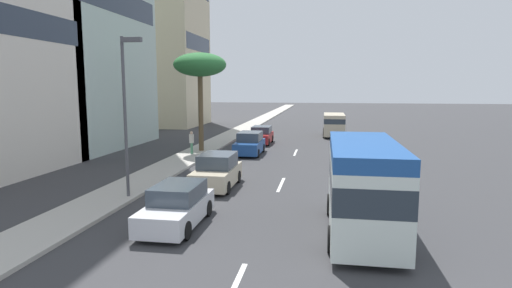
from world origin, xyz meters
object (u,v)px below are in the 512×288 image
at_px(car_third, 261,135).
at_px(car_fifth, 250,144).
at_px(minibus_fourth, 363,184).
at_px(pedestrian_near_lamp, 192,141).
at_px(van_second, 334,124).
at_px(car_sixth, 177,206).
at_px(street_lamp, 127,100).
at_px(car_lead, 217,172).
at_px(palm_tree, 200,66).

height_order(car_third, car_fifth, car_fifth).
height_order(minibus_fourth, pedestrian_near_lamp, minibus_fourth).
bearing_deg(van_second, car_sixth, 167.99).
relative_size(minibus_fourth, car_sixth, 1.59).
xyz_separation_m(minibus_fourth, street_lamp, (2.79, 10.06, 2.76)).
height_order(car_lead, palm_tree, palm_tree).
bearing_deg(pedestrian_near_lamp, car_third, -127.26).
xyz_separation_m(van_second, car_sixth, (-29.53, 6.28, -0.60)).
relative_size(car_sixth, street_lamp, 0.59).
height_order(car_third, palm_tree, palm_tree).
bearing_deg(minibus_fourth, pedestrian_near_lamp, 36.62).
relative_size(minibus_fourth, street_lamp, 0.95).
bearing_deg(car_fifth, street_lamp, -12.93).
bearing_deg(minibus_fourth, car_lead, 49.84).
bearing_deg(car_sixth, car_lead, -179.54).
distance_m(van_second, minibus_fourth, 29.23).
xyz_separation_m(van_second, pedestrian_near_lamp, (-14.28, 10.70, -0.25)).
bearing_deg(car_sixth, minibus_fourth, 92.65).
bearing_deg(car_sixth, car_fifth, -179.08).
relative_size(car_lead, palm_tree, 0.54).
height_order(car_lead, street_lamp, street_lamp).
xyz_separation_m(pedestrian_near_lamp, street_lamp, (-12.16, -1.05, 3.45)).
bearing_deg(car_lead, car_sixth, 0.46).
height_order(van_second, car_fifth, van_second).
xyz_separation_m(palm_tree, street_lamp, (-13.79, -0.80, -2.15)).
relative_size(car_sixth, pedestrian_near_lamp, 2.52).
distance_m(car_fifth, car_sixth, 16.62).
xyz_separation_m(car_fifth, palm_tree, (0.27, 3.90, 5.88)).
bearing_deg(car_third, van_second, 136.07).
bearing_deg(car_lead, pedestrian_near_lamp, -154.74).
bearing_deg(palm_tree, van_second, -39.58).
relative_size(pedestrian_near_lamp, street_lamp, 0.24).
bearing_deg(pedestrian_near_lamp, minibus_fourth, 118.33).
height_order(car_sixth, pedestrian_near_lamp, pedestrian_near_lamp).
bearing_deg(car_lead, van_second, 164.95).
height_order(car_third, pedestrian_near_lamp, pedestrian_near_lamp).
relative_size(car_third, pedestrian_near_lamp, 2.44).
relative_size(van_second, car_fifth, 1.25).
height_order(car_fifth, palm_tree, palm_tree).
distance_m(car_third, palm_tree, 9.16).
bearing_deg(palm_tree, car_third, -33.68).
distance_m(car_lead, street_lamp, 5.77).
height_order(minibus_fourth, car_sixth, minibus_fourth).
distance_m(car_fifth, pedestrian_near_lamp, 4.38).
height_order(car_lead, car_sixth, car_lead).
height_order(car_fifth, car_sixth, car_fifth).
relative_size(van_second, pedestrian_near_lamp, 3.18).
xyz_separation_m(van_second, street_lamp, (-26.43, 9.65, 3.20)).
bearing_deg(car_sixth, street_lamp, -132.58).
height_order(van_second, car_sixth, van_second).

